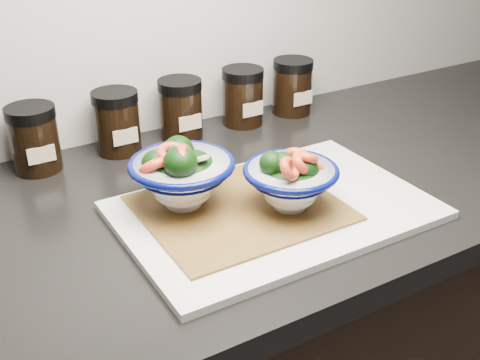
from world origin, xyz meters
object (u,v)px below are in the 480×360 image
cutting_board (274,210)px  spice_jar_b (117,122)px  bowl_right (291,180)px  spice_jar_c (181,109)px  bowl_left (181,174)px  spice_jar_d (243,96)px  spice_jar_a (34,139)px  spice_jar_e (292,86)px

cutting_board → spice_jar_b: (-0.12, 0.33, 0.05)m
bowl_right → spice_jar_c: 0.35m
bowl_left → spice_jar_d: bearing=44.9°
spice_jar_a → spice_jar_d: (0.41, 0.00, 0.00)m
spice_jar_d → spice_jar_c: bearing=180.0°
bowl_left → spice_jar_d: bowl_left is taller
cutting_board → bowl_left: bowl_left is taller
spice_jar_d → bowl_right: bearing=-110.1°
spice_jar_b → spice_jar_c: (0.13, 0.00, 0.00)m
spice_jar_b → spice_jar_e: size_ratio=1.00×
bowl_right → spice_jar_e: (0.25, 0.35, -0.00)m
bowl_right → spice_jar_b: size_ratio=1.23×
bowl_left → spice_jar_b: bowl_left is taller
bowl_right → spice_jar_a: bearing=128.9°
bowl_right → spice_jar_c: bowl_right is taller
bowl_left → spice_jar_c: size_ratio=1.38×
bowl_right → spice_jar_e: bowl_right is taller
bowl_left → spice_jar_a: bearing=119.6°
spice_jar_c → spice_jar_e: size_ratio=1.00×
cutting_board → spice_jar_d: spice_jar_d is taller
cutting_board → bowl_right: 0.06m
bowl_left → spice_jar_c: (0.12, 0.26, -0.01)m
spice_jar_b → spice_jar_d: same height
spice_jar_b → spice_jar_e: 0.38m
bowl_left → spice_jar_c: bowl_left is taller
spice_jar_e → spice_jar_d: bearing=180.0°
spice_jar_a → spice_jar_b: 0.14m
spice_jar_b → spice_jar_a: bearing=180.0°
spice_jar_c → bowl_right: bearing=-88.5°
spice_jar_b → spice_jar_d: 0.26m
bowl_left → spice_jar_a: (-0.15, 0.26, -0.01)m
spice_jar_e → bowl_right: bearing=-125.4°
spice_jar_a → spice_jar_c: (0.27, 0.00, 0.00)m
spice_jar_a → spice_jar_b: (0.14, 0.00, 0.00)m
cutting_board → spice_jar_e: bearing=51.5°
bowl_right → spice_jar_a: (-0.28, 0.35, -0.00)m
spice_jar_d → cutting_board: bearing=-113.4°
bowl_right → spice_jar_b: bowl_right is taller
spice_jar_d → spice_jar_b: bearing=180.0°
spice_jar_b → spice_jar_c: size_ratio=1.00×
bowl_left → spice_jar_e: bearing=34.3°
spice_jar_c → spice_jar_d: same height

